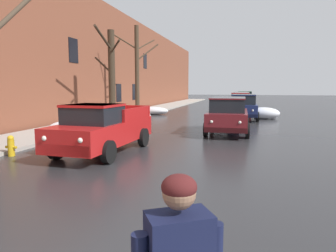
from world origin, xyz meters
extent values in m
cube|color=#A8A399|center=(-6.37, 18.00, 0.07)|extent=(3.09, 80.00, 0.13)
cube|color=brown|center=(-8.42, 18.00, 4.55)|extent=(0.60, 80.00, 9.09)
cube|color=black|center=(-8.13, 28.69, 1.87)|extent=(0.08, 1.10, 1.60)
cube|color=black|center=(-8.13, 24.75, 1.84)|extent=(0.08, 1.10, 1.60)
cube|color=black|center=(-8.13, 17.49, 4.74)|extent=(0.08, 1.10, 1.60)
cube|color=black|center=(-8.13, 32.16, 5.23)|extent=(0.08, 1.10, 1.60)
ellipsoid|color=white|center=(-4.76, 11.20, 0.40)|extent=(1.84, 1.48, 0.80)
ellipsoid|color=white|center=(-4.93, 10.91, 0.31)|extent=(0.73, 0.61, 0.61)
ellipsoid|color=white|center=(-4.38, 10.99, 0.34)|extent=(0.81, 0.68, 0.68)
ellipsoid|color=white|center=(4.30, 22.69, 0.43)|extent=(2.30, 1.29, 0.86)
ellipsoid|color=white|center=(3.87, 22.46, 0.29)|extent=(0.70, 0.58, 0.58)
ellipsoid|color=white|center=(4.99, 22.76, 0.26)|extent=(0.63, 0.53, 0.53)
ellipsoid|color=white|center=(-4.38, 18.54, 0.41)|extent=(2.50, 1.46, 0.81)
ellipsoid|color=white|center=(-4.87, 18.25, 0.34)|extent=(0.82, 0.69, 0.69)
ellipsoid|color=white|center=(-4.64, 24.25, 0.33)|extent=(2.48, 1.22, 0.65)
ellipsoid|color=white|center=(-5.05, 24.09, 0.28)|extent=(0.68, 0.56, 0.56)
cylinder|color=#4C3D2D|center=(-4.75, 7.96, 4.62)|extent=(0.74, 1.84, 1.88)
cylinder|color=#382B1E|center=(-5.02, 16.68, 2.89)|extent=(0.42, 0.42, 5.78)
cylinder|color=#382B1E|center=(-4.54, 16.21, 4.74)|extent=(1.08, 1.06, 0.68)
cylinder|color=#382B1E|center=(-5.71, 16.95, 3.70)|extent=(1.46, 0.66, 1.12)
cylinder|color=#382B1E|center=(-5.00, 15.60, 5.13)|extent=(0.20, 2.22, 1.16)
cylinder|color=#423323|center=(-5.02, 21.17, 3.45)|extent=(0.32, 0.32, 6.89)
cylinder|color=#423323|center=(-4.42, 21.90, 5.00)|extent=(1.33, 1.58, 1.41)
cylinder|color=#423323|center=(-5.86, 20.85, 5.72)|extent=(1.77, 0.76, 1.16)
cylinder|color=#423323|center=(-4.67, 22.21, 5.62)|extent=(0.82, 2.14, 1.05)
cylinder|color=#423323|center=(-5.46, 22.20, 3.67)|extent=(1.03, 2.18, 1.27)
cube|color=red|center=(-1.77, 8.88, 0.74)|extent=(2.02, 4.92, 0.76)
cube|color=black|center=(-1.80, 8.20, 1.44)|extent=(1.67, 1.62, 0.64)
cube|color=red|center=(-1.80, 8.20, 1.72)|extent=(1.71, 1.67, 0.08)
cube|color=red|center=(-0.87, 9.82, 1.34)|extent=(0.19, 2.33, 0.44)
cube|color=red|center=(-2.60, 9.88, 1.34)|extent=(0.19, 2.33, 0.44)
cube|color=red|center=(-1.68, 11.25, 1.34)|extent=(1.73, 0.17, 0.44)
cube|color=#B7B7BC|center=(-1.87, 6.51, 0.54)|extent=(1.74, 0.19, 0.32)
sphere|color=white|center=(-1.28, 6.45, 0.86)|extent=(0.16, 0.16, 0.16)
sphere|color=white|center=(-2.46, 6.50, 0.86)|extent=(0.16, 0.16, 0.16)
cylinder|color=black|center=(-0.90, 7.39, 0.36)|extent=(0.25, 0.73, 0.72)
cylinder|color=black|center=(-2.76, 7.46, 0.36)|extent=(0.25, 0.73, 0.72)
cylinder|color=black|center=(-0.78, 10.30, 0.36)|extent=(0.25, 0.73, 0.72)
cylinder|color=black|center=(-2.65, 10.37, 0.36)|extent=(0.25, 0.73, 0.72)
cube|color=maroon|center=(2.22, 14.73, 0.74)|extent=(1.94, 4.64, 0.80)
cube|color=black|center=(2.21, 14.77, 1.48)|extent=(1.66, 3.25, 0.68)
cube|color=maroon|center=(2.21, 14.77, 1.79)|extent=(1.70, 3.32, 0.06)
cube|color=black|center=(2.25, 12.47, 0.46)|extent=(1.84, 0.15, 0.22)
cube|color=black|center=(2.18, 16.98, 0.46)|extent=(1.84, 0.15, 0.22)
cylinder|color=black|center=(3.19, 13.31, 0.34)|extent=(0.19, 0.68, 0.68)
cylinder|color=black|center=(1.28, 13.28, 0.34)|extent=(0.19, 0.68, 0.68)
cylinder|color=black|center=(3.15, 16.17, 0.34)|extent=(0.19, 0.68, 0.68)
cylinder|color=black|center=(1.24, 16.14, 0.34)|extent=(0.19, 0.68, 0.68)
sphere|color=silver|center=(2.86, 12.45, 0.82)|extent=(0.14, 0.14, 0.14)
sphere|color=silver|center=(1.64, 12.43, 0.82)|extent=(0.14, 0.14, 0.14)
cube|color=navy|center=(2.84, 21.90, 0.74)|extent=(1.95, 4.41, 0.80)
cube|color=black|center=(2.84, 21.94, 1.48)|extent=(1.67, 3.09, 0.68)
cube|color=navy|center=(2.84, 21.94, 1.79)|extent=(1.70, 3.15, 0.06)
cube|color=black|center=(2.88, 19.76, 0.46)|extent=(1.84, 0.15, 0.22)
cube|color=black|center=(2.80, 24.03, 0.46)|extent=(1.84, 0.15, 0.22)
cylinder|color=black|center=(3.82, 20.56, 0.34)|extent=(0.19, 0.68, 0.68)
cylinder|color=black|center=(1.91, 20.52, 0.34)|extent=(0.19, 0.68, 0.68)
cylinder|color=black|center=(3.77, 23.27, 0.34)|extent=(0.19, 0.68, 0.68)
cylinder|color=black|center=(1.86, 23.24, 0.34)|extent=(0.19, 0.68, 0.68)
sphere|color=silver|center=(3.49, 19.74, 0.82)|extent=(0.14, 0.14, 0.14)
sphere|color=silver|center=(2.27, 19.72, 0.82)|extent=(0.14, 0.14, 0.14)
cube|color=red|center=(2.42, 29.18, 0.74)|extent=(2.03, 4.48, 0.80)
cube|color=black|center=(2.42, 29.22, 1.48)|extent=(1.72, 3.15, 0.68)
cube|color=red|center=(2.42, 29.22, 1.79)|extent=(1.76, 3.21, 0.06)
cube|color=#520B0B|center=(2.50, 27.02, 0.46)|extent=(1.83, 0.19, 0.22)
cube|color=#520B0B|center=(2.34, 31.33, 0.46)|extent=(1.83, 0.19, 0.22)
cylinder|color=black|center=(3.42, 27.85, 0.34)|extent=(0.21, 0.69, 0.68)
cylinder|color=black|center=(1.52, 27.77, 0.34)|extent=(0.21, 0.69, 0.68)
cylinder|color=black|center=(3.32, 30.58, 0.34)|extent=(0.21, 0.69, 0.68)
cylinder|color=black|center=(1.42, 30.51, 0.34)|extent=(0.21, 0.69, 0.68)
sphere|color=silver|center=(3.11, 27.01, 0.82)|extent=(0.14, 0.14, 0.14)
sphere|color=silver|center=(1.90, 26.97, 0.82)|extent=(0.14, 0.14, 0.14)
cube|color=silver|center=(2.34, 34.74, 0.74)|extent=(2.12, 4.42, 0.80)
cube|color=black|center=(2.33, 34.78, 1.48)|extent=(1.77, 3.12, 0.68)
cube|color=silver|center=(2.33, 34.78, 1.79)|extent=(1.81, 3.18, 0.06)
cube|color=slate|center=(2.51, 32.66, 0.46)|extent=(1.74, 0.26, 0.22)
cube|color=slate|center=(2.17, 36.83, 0.46)|extent=(1.74, 0.26, 0.22)
cylinder|color=black|center=(3.35, 33.49, 0.34)|extent=(0.24, 0.69, 0.68)
cylinder|color=black|center=(1.54, 33.34, 0.34)|extent=(0.24, 0.69, 0.68)
cylinder|color=black|center=(3.13, 36.14, 0.34)|extent=(0.24, 0.69, 0.68)
cylinder|color=black|center=(1.32, 35.99, 0.34)|extent=(0.24, 0.69, 0.68)
sphere|color=silver|center=(3.09, 32.67, 0.82)|extent=(0.14, 0.14, 0.14)
sphere|color=silver|center=(1.94, 32.58, 0.82)|extent=(0.14, 0.14, 0.14)
cube|color=#1E5633|center=(2.70, 40.70, 0.74)|extent=(2.06, 4.60, 0.80)
cube|color=black|center=(2.70, 40.75, 1.48)|extent=(1.74, 3.23, 0.68)
cube|color=#1E5633|center=(2.70, 40.75, 1.79)|extent=(1.78, 3.30, 0.06)
cube|color=black|center=(2.79, 38.49, 0.46)|extent=(1.85, 0.19, 0.22)
cube|color=black|center=(2.62, 42.92, 0.46)|extent=(1.85, 0.19, 0.22)
cylinder|color=black|center=(3.72, 39.33, 0.34)|extent=(0.21, 0.69, 0.68)
cylinder|color=black|center=(1.79, 39.26, 0.34)|extent=(0.21, 0.69, 0.68)
cylinder|color=black|center=(3.61, 42.14, 0.34)|extent=(0.21, 0.69, 0.68)
cylinder|color=black|center=(1.69, 42.07, 0.34)|extent=(0.21, 0.69, 0.68)
sphere|color=silver|center=(3.40, 38.48, 0.82)|extent=(0.14, 0.14, 0.14)
sphere|color=silver|center=(2.18, 38.43, 0.82)|extent=(0.14, 0.14, 0.14)
sphere|color=#8E664C|center=(2.77, 0.78, 1.64)|extent=(0.22, 0.22, 0.22)
ellipsoid|color=#4C1919|center=(2.77, 0.78, 1.68)|extent=(0.23, 0.23, 0.17)
cylinder|color=beige|center=(2.81, 1.02, 1.20)|extent=(0.11, 0.11, 0.11)
cylinder|color=silver|center=(2.81, 1.02, 1.26)|extent=(0.12, 0.12, 0.02)
cylinder|color=gold|center=(-4.54, 7.51, 0.28)|extent=(0.22, 0.22, 0.55)
sphere|color=gold|center=(-4.54, 7.51, 0.61)|extent=(0.21, 0.21, 0.21)
cylinder|color=gold|center=(-4.70, 7.51, 0.30)|extent=(0.10, 0.09, 0.09)
cylinder|color=gold|center=(-4.38, 7.51, 0.30)|extent=(0.10, 0.09, 0.09)
camera|label=1|loc=(3.18, -1.07, 2.31)|focal=32.98mm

